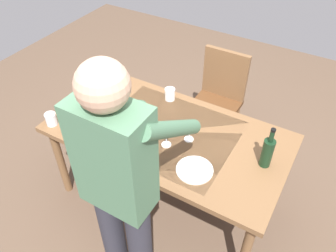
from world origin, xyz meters
The scene contains 14 objects.
ground_plane centered at (0.00, 0.00, 0.00)m, with size 6.00×6.00×0.00m, color brown.
dining_table centered at (0.00, 0.00, 0.65)m, with size 1.66×0.88×0.72m.
chair_near centered at (-0.04, -0.82, 0.53)m, with size 0.40×0.40×0.91m.
person_server centered at (-0.13, 0.70, 0.96)m, with size 0.42×0.61×1.69m.
wine_bottle centered at (-0.68, -0.04, 0.83)m, with size 0.07×0.07×0.30m.
wine_glass_left centered at (-0.06, 0.12, 0.82)m, with size 0.07×0.07×0.15m.
wine_glass_right centered at (-0.16, 0.00, 0.82)m, with size 0.07×0.07×0.15m.
water_cup_near_left centered at (0.57, 0.33, 0.77)m, with size 0.07×0.07×0.11m, color silver.
water_cup_near_right centered at (0.01, 0.20, 0.76)m, with size 0.06×0.06×0.09m, color silver.
water_cup_far_left centered at (0.75, 0.35, 0.77)m, with size 0.08×0.08×0.09m, color silver.
water_cup_far_right centered at (0.18, -0.33, 0.77)m, with size 0.08×0.08×0.09m, color silver.
serving_bowl_pasta centered at (0.39, 0.09, 0.75)m, with size 0.30×0.30×0.07m.
dinner_plate_near centered at (-0.32, 0.23, 0.73)m, with size 0.23×0.23×0.01m, color white.
table_knife centered at (0.57, -0.24, 0.72)m, with size 0.01×0.20×0.01m, color silver.
Camera 1 is at (-0.88, 1.50, 2.31)m, focal length 36.17 mm.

